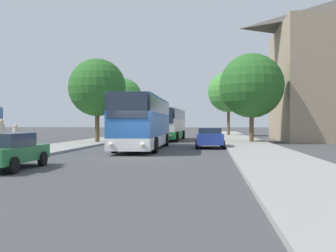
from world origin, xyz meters
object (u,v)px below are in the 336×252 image
(bus_front, at_px, (144,122))
(tree_right_mid, at_px, (252,86))
(bus_stop_sign, at_px, (1,125))
(tree_right_near, at_px, (229,92))
(tree_left_near, at_px, (97,88))
(pedestrian_walking_back, at_px, (1,137))
(bus_middle, at_px, (169,124))
(parked_car_left_curb, at_px, (8,151))
(parked_car_right_near, at_px, (210,137))
(tree_left_far, at_px, (122,99))
(pedestrian_waiting_near, at_px, (16,138))

(bus_front, relative_size, tree_right_mid, 1.52)
(bus_stop_sign, height_order, tree_right_near, tree_right_near)
(tree_left_near, bearing_deg, pedestrian_walking_back, -91.98)
(bus_middle, distance_m, parked_car_left_curb, 27.42)
(tree_left_near, bearing_deg, parked_car_right_near, -28.77)
(bus_middle, distance_m, tree_left_far, 7.08)
(bus_front, xyz_separation_m, bus_middle, (0.20, 14.80, -0.13))
(bus_middle, height_order, tree_right_mid, tree_right_mid)
(tree_right_near, relative_size, tree_right_mid, 1.13)
(bus_front, relative_size, bus_stop_sign, 4.72)
(bus_middle, distance_m, tree_right_mid, 10.40)
(bus_front, bearing_deg, parked_car_left_curb, -105.76)
(bus_front, distance_m, pedestrian_walking_back, 10.00)
(bus_front, relative_size, parked_car_left_curb, 2.88)
(bus_front, relative_size, tree_left_far, 1.75)
(parked_car_left_curb, height_order, tree_left_far, tree_left_far)
(bus_front, distance_m, tree_right_mid, 12.94)
(bus_middle, xyz_separation_m, parked_car_left_curb, (-3.46, -27.18, -1.02))
(pedestrian_waiting_near, bearing_deg, pedestrian_walking_back, -155.63)
(bus_front, relative_size, bus_middle, 1.12)
(pedestrian_waiting_near, distance_m, tree_right_mid, 21.21)
(tree_right_near, bearing_deg, tree_left_far, -137.86)
(pedestrian_waiting_near, bearing_deg, tree_right_mid, -36.71)
(parked_car_right_near, distance_m, tree_left_far, 19.23)
(pedestrian_waiting_near, height_order, tree_right_mid, tree_right_mid)
(bus_stop_sign, relative_size, pedestrian_walking_back, 1.38)
(pedestrian_waiting_near, xyz_separation_m, tree_right_near, (13.93, 34.15, 5.31))
(tree_left_far, xyz_separation_m, tree_right_mid, (13.93, -8.36, 0.55))
(bus_front, distance_m, tree_right_near, 30.39)
(bus_middle, height_order, pedestrian_waiting_near, bus_middle)
(bus_stop_sign, relative_size, tree_left_far, 0.37)
(parked_car_left_curb, xyz_separation_m, parked_car_right_near, (7.83, 14.19, 0.03))
(tree_right_near, bearing_deg, bus_middle, -115.79)
(bus_front, distance_m, bus_middle, 14.80)
(bus_stop_sign, distance_m, tree_right_mid, 22.30)
(parked_car_left_curb, distance_m, pedestrian_waiting_near, 8.24)
(bus_stop_sign, xyz_separation_m, tree_left_near, (1.21, 14.11, 3.26))
(pedestrian_waiting_near, relative_size, tree_left_far, 0.23)
(bus_middle, height_order, tree_right_near, tree_right_near)
(pedestrian_waiting_near, bearing_deg, bus_middle, -9.49)
(tree_right_near, bearing_deg, bus_front, -103.77)
(parked_car_left_curb, bearing_deg, pedestrian_walking_back, 120.45)
(bus_middle, xyz_separation_m, bus_stop_sign, (-6.88, -21.59, -0.03))
(parked_car_right_near, bearing_deg, tree_left_far, -58.94)
(parked_car_left_curb, distance_m, pedestrian_walking_back, 5.21)
(pedestrian_waiting_near, relative_size, tree_right_mid, 0.20)
(bus_front, bearing_deg, tree_right_near, 75.21)
(tree_right_near, bearing_deg, parked_car_left_curb, -104.06)
(parked_car_left_curb, height_order, tree_right_mid, tree_right_mid)
(bus_middle, xyz_separation_m, pedestrian_walking_back, (-6.20, -22.76, -0.67))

